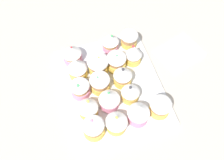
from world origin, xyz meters
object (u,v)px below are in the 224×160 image
(cupcake_9, at_px, (123,76))
(cupcake_14, at_px, (72,54))
(cupcake_0, at_px, (94,127))
(cupcake_3, at_px, (160,106))
(cupcake_2, at_px, (139,113))
(napkin, at_px, (180,52))
(cupcake_5, at_px, (109,99))
(cupcake_4, at_px, (88,107))
(cupcake_1, at_px, (116,122))
(cupcake_13, at_px, (133,54))
(cupcake_15, at_px, (110,42))
(cupcake_11, at_px, (98,64))
(cupcake_6, at_px, (130,93))
(cupcake_8, at_px, (100,82))
(cupcake_16, at_px, (129,38))
(cupcake_10, at_px, (77,68))
(baking_tray, at_px, (112,86))
(cupcake_12, at_px, (117,61))
(cupcake_7, at_px, (80,89))

(cupcake_9, bearing_deg, cupcake_14, 135.22)
(cupcake_0, relative_size, cupcake_3, 1.16)
(cupcake_2, xyz_separation_m, napkin, (0.22, 0.19, -0.05))
(cupcake_2, relative_size, cupcake_5, 1.10)
(cupcake_4, bearing_deg, cupcake_14, 90.31)
(cupcake_1, height_order, cupcake_5, cupcake_1)
(cupcake_0, bearing_deg, cupcake_3, 1.63)
(cupcake_9, xyz_separation_m, cupcake_13, (0.06, 0.07, -0.00))
(cupcake_2, relative_size, cupcake_14, 1.12)
(cupcake_13, distance_m, cupcake_15, 0.09)
(cupcake_3, distance_m, cupcake_11, 0.23)
(cupcake_2, relative_size, cupcake_11, 1.09)
(cupcake_6, bearing_deg, cupcake_13, 66.89)
(cupcake_1, bearing_deg, cupcake_13, 59.20)
(cupcake_1, distance_m, cupcake_13, 0.24)
(cupcake_8, relative_size, napkin, 0.48)
(cupcake_6, bearing_deg, cupcake_0, -150.99)
(cupcake_2, distance_m, cupcake_16, 0.27)
(cupcake_2, xyz_separation_m, cupcake_10, (-0.13, 0.20, -0.00))
(cupcake_6, height_order, cupcake_13, cupcake_13)
(cupcake_4, distance_m, cupcake_16, 0.28)
(cupcake_2, bearing_deg, cupcake_16, 76.30)
(cupcake_10, bearing_deg, cupcake_8, -52.27)
(cupcake_1, bearing_deg, cupcake_15, 76.49)
(baking_tray, relative_size, cupcake_13, 4.65)
(cupcake_2, bearing_deg, cupcake_12, 91.17)
(cupcake_16, bearing_deg, cupcake_6, -108.13)
(cupcake_8, xyz_separation_m, cupcake_16, (0.14, 0.14, -0.00))
(cupcake_0, xyz_separation_m, cupcake_1, (0.06, -0.00, 0.00))
(cupcake_4, bearing_deg, cupcake_9, 28.94)
(cupcake_3, height_order, cupcake_8, cupcake_8)
(cupcake_2, distance_m, cupcake_15, 0.27)
(cupcake_1, bearing_deg, cupcake_16, 64.26)
(cupcake_4, relative_size, cupcake_12, 1.09)
(cupcake_12, relative_size, napkin, 0.48)
(cupcake_14, height_order, napkin, cupcake_14)
(cupcake_8, relative_size, cupcake_12, 1.00)
(baking_tray, bearing_deg, cupcake_8, -179.84)
(cupcake_14, bearing_deg, cupcake_16, 2.66)
(cupcake_2, relative_size, cupcake_12, 1.17)
(baking_tray, height_order, cupcake_7, cupcake_7)
(cupcake_16, bearing_deg, cupcake_5, -122.96)
(cupcake_2, distance_m, cupcake_14, 0.29)
(cupcake_10, distance_m, cupcake_15, 0.14)
(cupcake_10, bearing_deg, cupcake_4, -90.86)
(cupcake_0, relative_size, cupcake_8, 1.05)
(cupcake_16, height_order, napkin, cupcake_16)
(cupcake_2, distance_m, cupcake_13, 0.20)
(cupcake_9, height_order, cupcake_10, cupcake_9)
(cupcake_10, bearing_deg, cupcake_9, -28.65)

